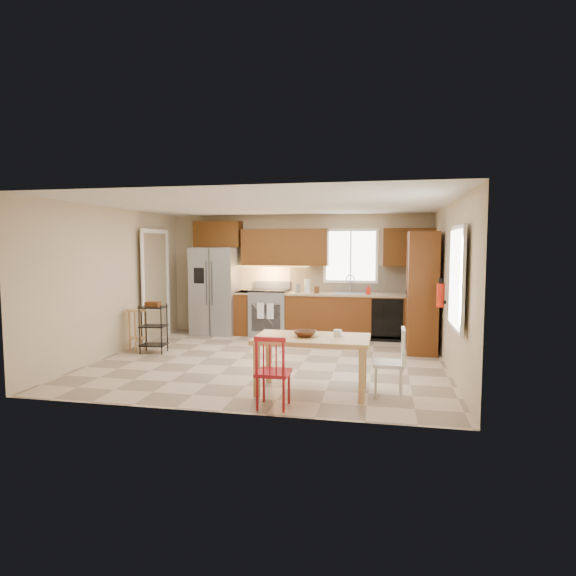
# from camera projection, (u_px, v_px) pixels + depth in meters

# --- Properties ---
(floor) EXTENTS (5.50, 5.50, 0.00)m
(floor) POSITION_uv_depth(u_px,v_px,m) (271.00, 360.00, 7.80)
(floor) COLOR tan
(floor) RESTS_ON ground
(ceiling) EXTENTS (5.50, 5.00, 0.02)m
(ceiling) POSITION_uv_depth(u_px,v_px,m) (270.00, 205.00, 7.58)
(ceiling) COLOR silver
(ceiling) RESTS_ON ground
(wall_back) EXTENTS (5.50, 0.02, 2.50)m
(wall_back) POSITION_uv_depth(u_px,v_px,m) (298.00, 275.00, 10.13)
(wall_back) COLOR #CCB793
(wall_back) RESTS_ON ground
(wall_front) EXTENTS (5.50, 0.02, 2.50)m
(wall_front) POSITION_uv_depth(u_px,v_px,m) (218.00, 301.00, 5.25)
(wall_front) COLOR #CCB793
(wall_front) RESTS_ON ground
(wall_left) EXTENTS (0.02, 5.00, 2.50)m
(wall_left) POSITION_uv_depth(u_px,v_px,m) (115.00, 281.00, 8.23)
(wall_left) COLOR #CCB793
(wall_left) RESTS_ON ground
(wall_right) EXTENTS (0.02, 5.00, 2.50)m
(wall_right) POSITION_uv_depth(u_px,v_px,m) (450.00, 287.00, 7.15)
(wall_right) COLOR #CCB793
(wall_right) RESTS_ON ground
(refrigerator) EXTENTS (0.92, 0.75, 1.82)m
(refrigerator) POSITION_uv_depth(u_px,v_px,m) (216.00, 291.00, 10.13)
(refrigerator) COLOR gray
(refrigerator) RESTS_ON floor
(range_stove) EXTENTS (0.76, 0.63, 0.92)m
(range_stove) POSITION_uv_depth(u_px,v_px,m) (269.00, 313.00, 10.00)
(range_stove) COLOR gray
(range_stove) RESTS_ON floor
(base_cabinet_narrow) EXTENTS (0.30, 0.60, 0.90)m
(base_cabinet_narrow) POSITION_uv_depth(u_px,v_px,m) (244.00, 313.00, 10.13)
(base_cabinet_narrow) COLOR #5C2B11
(base_cabinet_narrow) RESTS_ON floor
(base_cabinet_run) EXTENTS (2.92, 0.60, 0.90)m
(base_cabinet_run) POSITION_uv_depth(u_px,v_px,m) (359.00, 316.00, 9.66)
(base_cabinet_run) COLOR #5C2B11
(base_cabinet_run) RESTS_ON floor
(dishwasher) EXTENTS (0.60, 0.02, 0.78)m
(dishwasher) POSITION_uv_depth(u_px,v_px,m) (387.00, 319.00, 9.27)
(dishwasher) COLOR black
(dishwasher) RESTS_ON floor
(backsplash) EXTENTS (2.92, 0.03, 0.55)m
(backsplash) POSITION_uv_depth(u_px,v_px,m) (360.00, 279.00, 9.87)
(backsplash) COLOR beige
(backsplash) RESTS_ON wall_back
(upper_over_fridge) EXTENTS (1.00, 0.35, 0.55)m
(upper_over_fridge) POSITION_uv_depth(u_px,v_px,m) (218.00, 234.00, 10.22)
(upper_over_fridge) COLOR #532C0D
(upper_over_fridge) RESTS_ON wall_back
(upper_left_block) EXTENTS (1.80, 0.35, 0.75)m
(upper_left_block) POSITION_uv_depth(u_px,v_px,m) (285.00, 247.00, 9.96)
(upper_left_block) COLOR #532C0D
(upper_left_block) RESTS_ON wall_back
(upper_right_block) EXTENTS (1.00, 0.35, 0.75)m
(upper_right_block) POSITION_uv_depth(u_px,v_px,m) (409.00, 247.00, 9.47)
(upper_right_block) COLOR #532C0D
(upper_right_block) RESTS_ON wall_back
(window_back) EXTENTS (1.12, 0.04, 1.12)m
(window_back) POSITION_uv_depth(u_px,v_px,m) (351.00, 256.00, 9.86)
(window_back) COLOR white
(window_back) RESTS_ON wall_back
(sink) EXTENTS (0.62, 0.46, 0.16)m
(sink) POSITION_uv_depth(u_px,v_px,m) (349.00, 295.00, 9.66)
(sink) COLOR gray
(sink) RESTS_ON base_cabinet_run
(undercab_glow) EXTENTS (1.60, 0.30, 0.01)m
(undercab_glow) POSITION_uv_depth(u_px,v_px,m) (271.00, 266.00, 10.03)
(undercab_glow) COLOR #FFBF66
(undercab_glow) RESTS_ON wall_back
(soap_bottle) EXTENTS (0.09, 0.09, 0.19)m
(soap_bottle) POSITION_uv_depth(u_px,v_px,m) (368.00, 290.00, 9.48)
(soap_bottle) COLOR red
(soap_bottle) RESTS_ON base_cabinet_run
(paper_towel) EXTENTS (0.12, 0.12, 0.28)m
(paper_towel) POSITION_uv_depth(u_px,v_px,m) (307.00, 286.00, 9.76)
(paper_towel) COLOR silver
(paper_towel) RESTS_ON base_cabinet_run
(canister_steel) EXTENTS (0.11, 0.11, 0.18)m
(canister_steel) POSITION_uv_depth(u_px,v_px,m) (298.00, 288.00, 9.81)
(canister_steel) COLOR gray
(canister_steel) RESTS_ON base_cabinet_run
(canister_wood) EXTENTS (0.10, 0.10, 0.14)m
(canister_wood) POSITION_uv_depth(u_px,v_px,m) (317.00, 290.00, 9.70)
(canister_wood) COLOR #512915
(canister_wood) RESTS_ON base_cabinet_run
(pantry) EXTENTS (0.50, 0.95, 2.10)m
(pantry) POSITION_uv_depth(u_px,v_px,m) (422.00, 292.00, 8.41)
(pantry) COLOR #5C2B11
(pantry) RESTS_ON floor
(fire_extinguisher) EXTENTS (0.12, 0.12, 0.36)m
(fire_extinguisher) POSITION_uv_depth(u_px,v_px,m) (441.00, 295.00, 7.34)
(fire_extinguisher) COLOR red
(fire_extinguisher) RESTS_ON wall_right
(window_right) EXTENTS (0.04, 1.02, 1.32)m
(window_right) POSITION_uv_depth(u_px,v_px,m) (457.00, 278.00, 6.03)
(window_right) COLOR white
(window_right) RESTS_ON wall_right
(doorway) EXTENTS (0.04, 0.95, 2.10)m
(doorway) POSITION_uv_depth(u_px,v_px,m) (155.00, 287.00, 9.50)
(doorway) COLOR #8C7A59
(doorway) RESTS_ON wall_left
(dining_table) EXTENTS (1.44, 0.81, 0.70)m
(dining_table) POSITION_uv_depth(u_px,v_px,m) (312.00, 365.00, 6.08)
(dining_table) COLOR tan
(dining_table) RESTS_ON floor
(chair_red) EXTENTS (0.40, 0.40, 0.84)m
(chair_red) POSITION_uv_depth(u_px,v_px,m) (273.00, 371.00, 5.50)
(chair_red) COLOR #B11B25
(chair_red) RESTS_ON floor
(chair_white) EXTENTS (0.40, 0.40, 0.84)m
(chair_white) POSITION_uv_depth(u_px,v_px,m) (389.00, 362.00, 5.93)
(chair_white) COLOR silver
(chair_white) RESTS_ON floor
(table_bowl) EXTENTS (0.29, 0.29, 0.07)m
(table_bowl) POSITION_uv_depth(u_px,v_px,m) (305.00, 337.00, 6.06)
(table_bowl) COLOR #512915
(table_bowl) RESTS_ON dining_table
(table_jar) EXTENTS (0.10, 0.10, 0.11)m
(table_jar) POSITION_uv_depth(u_px,v_px,m) (338.00, 335.00, 6.07)
(table_jar) COLOR silver
(table_jar) RESTS_ON dining_table
(bar_stool) EXTENTS (0.38, 0.38, 0.75)m
(bar_stool) POSITION_uv_depth(u_px,v_px,m) (137.00, 330.00, 8.53)
(bar_stool) COLOR tan
(bar_stool) RESTS_ON floor
(utility_cart) EXTENTS (0.46, 0.37, 0.85)m
(utility_cart) POSITION_uv_depth(u_px,v_px,m) (154.00, 329.00, 8.32)
(utility_cart) COLOR black
(utility_cart) RESTS_ON floor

